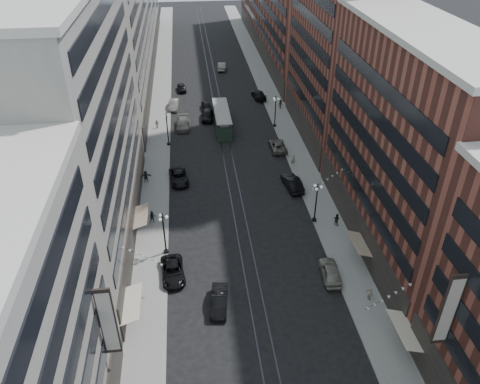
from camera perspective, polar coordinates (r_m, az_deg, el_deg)
name	(u,v)px	position (r m, az deg, el deg)	size (l,w,h in m)	color
ground	(222,129)	(82.06, -2.15, 7.63)	(220.00, 220.00, 0.00)	black
sidewalk_west	(160,109)	(91.13, -9.71, 9.92)	(4.00, 180.00, 0.15)	gray
sidewalk_east	(275,104)	(92.46, 4.24, 10.65)	(4.00, 180.00, 0.15)	gray
rail_west	(214,107)	(91.12, -3.14, 10.30)	(0.12, 180.00, 0.02)	#2D2D33
rail_east	(222,107)	(91.21, -2.25, 10.35)	(0.12, 180.00, 0.02)	#2D2D33
building_west_mid	(82,127)	(52.74, -18.74, 7.48)	(8.00, 36.00, 28.00)	gray
building_west_far	(130,9)	(112.69, -13.25, 20.93)	(8.00, 90.00, 26.00)	gray
building_east_mid	(405,149)	(52.97, 19.43, 5.02)	(8.00, 30.00, 24.00)	brown
building_east_tower	(338,4)	(74.80, 11.85, 21.48)	(8.00, 26.00, 42.00)	brown
building_east_far	(275,1)	(123.21, 4.33, 22.16)	(8.00, 72.00, 24.00)	brown
lamppost_sw_far	(164,232)	(52.96, -9.24, -4.85)	(1.03, 1.14, 5.52)	black
lamppost_sw_mid	(167,128)	(76.12, -8.85, 7.69)	(1.03, 1.14, 5.52)	black
lamppost_se_far	(316,201)	(57.97, 9.27, -1.13)	(1.03, 1.14, 5.52)	black
lamppost_se_mid	(275,110)	(81.93, 4.33, 9.89)	(1.03, 1.14, 5.52)	black
streetcar	(222,120)	(82.20, -2.22, 8.81)	(2.57, 11.60, 3.21)	#223629
car_2	(173,271)	(51.47, -8.19, -9.53)	(2.40, 5.19, 1.44)	black
car_4	(330,272)	(51.71, 10.97, -9.50)	(1.90, 4.73, 1.61)	gray
car_5	(219,301)	(47.88, -2.55, -13.11)	(1.62, 4.64, 1.53)	black
pedestrian_2	(152,217)	(59.14, -10.62, -3.01)	(0.81, 0.45, 1.67)	black
pedestrian_4	(370,294)	(50.04, 15.55, -11.88)	(0.89, 0.41, 1.52)	beige
car_7	(179,177)	(67.11, -7.46, 1.80)	(2.40, 5.20, 1.44)	black
car_8	(183,124)	(82.86, -6.99, 8.27)	(2.21, 5.45, 1.58)	slate
car_9	(182,88)	(99.28, -7.13, 12.49)	(1.64, 4.07, 1.39)	black
car_10	(292,183)	(65.42, 6.40, 1.12)	(1.81, 5.20, 1.71)	black
car_11	(278,146)	(75.24, 4.62, 5.64)	(2.36, 5.12, 1.42)	#615E56
car_12	(259,95)	(94.91, 2.30, 11.78)	(2.19, 5.38, 1.56)	black
car_13	(207,115)	(85.71, -4.02, 9.35)	(2.01, 5.00, 1.70)	black
car_14	(222,66)	(111.34, -2.25, 15.08)	(1.73, 4.96, 1.63)	gray
pedestrian_5	(146,176)	(67.56, -11.41, 1.90)	(1.60, 0.46, 1.72)	black
pedestrian_6	(157,124)	(83.14, -10.07, 8.19)	(0.92, 0.42, 1.56)	#9C9681
pedestrian_7	(337,219)	(59.02, 11.69, -3.28)	(0.78, 0.43, 1.60)	black
pedestrian_8	(293,159)	(70.77, 6.49, 4.01)	(0.70, 0.46, 1.93)	gray
pedestrian_9	(281,104)	(90.18, 4.97, 10.64)	(1.06, 0.44, 1.65)	black
car_extra_0	(174,105)	(90.94, -8.09, 10.51)	(1.70, 4.86, 1.60)	gray
car_extra_1	(207,106)	(89.75, -4.07, 10.40)	(1.73, 4.31, 1.47)	black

